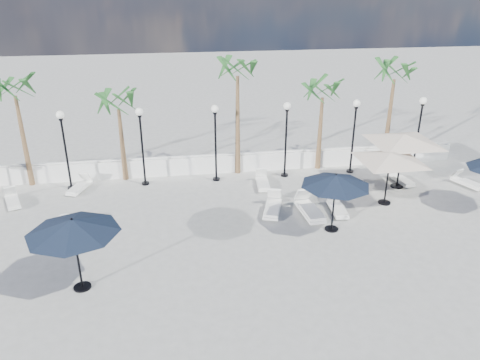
{
  "coord_description": "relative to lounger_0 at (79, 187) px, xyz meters",
  "views": [
    {
      "loc": [
        -2.03,
        -14.93,
        9.36
      ],
      "look_at": [
        0.66,
        2.91,
        1.5
      ],
      "focal_mm": 35.0,
      "sensor_mm": 36.0,
      "label": 1
    }
  ],
  "objects": [
    {
      "name": "lounger_3",
      "position": [
        8.71,
        -0.84,
        0.01
      ],
      "size": [
        0.71,
        1.78,
        0.65
      ],
      "rotation": [
        0.0,
        0.0,
        -0.08
      ],
      "color": "white",
      "rests_on": "ground"
    },
    {
      "name": "palm_0",
      "position": [
        -2.43,
        1.08,
        4.33
      ],
      "size": [
        2.6,
        2.6,
        5.5
      ],
      "color": "brown",
      "rests_on": "ground"
    },
    {
      "name": "side_table_1",
      "position": [
        0.07,
        -3.82,
        0.14
      ],
      "size": [
        0.6,
        0.6,
        0.58
      ],
      "color": "white",
      "rests_on": "ground"
    },
    {
      "name": "lounger_2",
      "position": [
        -2.72,
        -1.1,
        -0.0
      ],
      "size": [
        1.08,
        1.71,
        0.61
      ],
      "rotation": [
        0.0,
        0.0,
        0.37
      ],
      "color": "white",
      "rests_on": "ground"
    },
    {
      "name": "lamppost_3",
      "position": [
        6.57,
        0.28,
        2.28
      ],
      "size": [
        0.36,
        0.36,
        3.84
      ],
      "color": "black",
      "rests_on": "ground"
    },
    {
      "name": "palm_3",
      "position": [
        12.07,
        1.08,
        3.74
      ],
      "size": [
        2.6,
        2.6,
        4.9
      ],
      "color": "brown",
      "rests_on": "ground"
    },
    {
      "name": "lounger_8",
      "position": [
        18.56,
        -2.24,
        -0.0
      ],
      "size": [
        1.07,
        1.69,
        0.61
      ],
      "rotation": [
        0.0,
        0.0,
        0.37
      ],
      "color": "white",
      "rests_on": "ground"
    },
    {
      "name": "side_table_2",
      "position": [
        12.65,
        -2.06,
        0.14
      ],
      "size": [
        0.59,
        0.59,
        0.57
      ],
      "color": "white",
      "rests_on": "ground"
    },
    {
      "name": "parasol_cream_sq_a",
      "position": [
        15.14,
        -1.84,
        2.44
      ],
      "size": [
        5.83,
        5.83,
        2.86
      ],
      "color": "black",
      "rests_on": "ground"
    },
    {
      "name": "lounger_5",
      "position": [
        8.61,
        -3.55,
        0.04
      ],
      "size": [
        1.21,
        2.08,
        0.74
      ],
      "rotation": [
        0.0,
        0.0,
        -0.31
      ],
      "color": "white",
      "rests_on": "ground"
    },
    {
      "name": "ground",
      "position": [
        6.57,
        -6.22,
        -0.21
      ],
      "size": [
        100.0,
        100.0,
        0.0
      ],
      "primitive_type": "plane",
      "color": "gray",
      "rests_on": "ground"
    },
    {
      "name": "lamppost_4",
      "position": [
        10.07,
        0.28,
        2.28
      ],
      "size": [
        0.36,
        0.36,
        3.84
      ],
      "color": "black",
      "rests_on": "ground"
    },
    {
      "name": "balustrade",
      "position": [
        6.57,
        1.28,
        0.26
      ],
      "size": [
        26.0,
        0.3,
        1.01
      ],
      "color": "white",
      "rests_on": "ground"
    },
    {
      "name": "lounger_7",
      "position": [
        11.39,
        -3.97,
        0.01
      ],
      "size": [
        0.7,
        1.77,
        0.65
      ],
      "rotation": [
        0.0,
        0.0,
        -0.08
      ],
      "color": "white",
      "rests_on": "ground"
    },
    {
      "name": "palm_4",
      "position": [
        15.77,
        1.08,
        4.52
      ],
      "size": [
        2.6,
        2.6,
        5.7
      ],
      "color": "brown",
      "rests_on": "ground"
    },
    {
      "name": "parasol_navy_mid",
      "position": [
        10.64,
        -5.4,
        1.94
      ],
      "size": [
        2.73,
        2.73,
        2.45
      ],
      "color": "black",
      "rests_on": "ground"
    },
    {
      "name": "parasol_cream_sq_b",
      "position": [
        13.77,
        -3.45,
        2.19
      ],
      "size": [
        5.18,
        5.18,
        2.6
      ],
      "color": "black",
      "rests_on": "ground"
    },
    {
      "name": "lounger_4",
      "position": [
        10.12,
        -4.04,
        0.06
      ],
      "size": [
        0.86,
        2.22,
        0.81
      ],
      "rotation": [
        0.0,
        0.0,
        0.07
      ],
      "color": "white",
      "rests_on": "ground"
    },
    {
      "name": "lamppost_2",
      "position": [
        3.07,
        0.28,
        2.28
      ],
      "size": [
        0.36,
        0.36,
        3.84
      ],
      "color": "black",
      "rests_on": "ground"
    },
    {
      "name": "lamppost_5",
      "position": [
        13.57,
        0.28,
        2.28
      ],
      "size": [
        0.36,
        0.36,
        3.84
      ],
      "color": "black",
      "rests_on": "ground"
    },
    {
      "name": "palm_2",
      "position": [
        7.77,
        1.08,
        4.91
      ],
      "size": [
        2.6,
        2.6,
        6.1
      ],
      "color": "brown",
      "rests_on": "ground"
    },
    {
      "name": "lounger_0",
      "position": [
        0.0,
        0.0,
        0.0
      ],
      "size": [
        1.06,
        1.74,
        0.62
      ],
      "rotation": [
        0.0,
        0.0,
        -0.34
      ],
      "color": "white",
      "rests_on": "ground"
    },
    {
      "name": "lamppost_6",
      "position": [
        17.07,
        0.28,
        2.28
      ],
      "size": [
        0.36,
        0.36,
        3.84
      ],
      "color": "black",
      "rests_on": "ground"
    },
    {
      "name": "lamppost_1",
      "position": [
        -0.43,
        0.28,
        2.28
      ],
      "size": [
        0.36,
        0.36,
        3.84
      ],
      "color": "black",
      "rests_on": "ground"
    },
    {
      "name": "palm_1",
      "position": [
        2.07,
        1.08,
        3.55
      ],
      "size": [
        2.6,
        2.6,
        4.7
      ],
      "color": "brown",
      "rests_on": "ground"
    },
    {
      "name": "parasol_navy_left",
      "position": [
        1.31,
        -7.89,
        2.08
      ],
      "size": [
        2.94,
        2.94,
        2.59
      ],
      "color": "black",
      "rests_on": "ground"
    },
    {
      "name": "lounger_6",
      "position": [
        15.56,
        -1.4,
        0.0
      ],
      "size": [
        0.79,
        1.74,
        0.63
      ],
      "rotation": [
        0.0,
        0.0,
        0.15
      ],
      "color": "white",
      "rests_on": "ground"
    }
  ]
}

